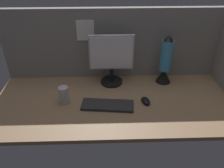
% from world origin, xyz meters
% --- Properties ---
extents(ground_plane, '(1.80, 0.80, 0.03)m').
position_xyz_m(ground_plane, '(0.00, 0.00, -0.01)').
color(ground_plane, '#8C6B4C').
extents(cubicle_wall_back, '(1.80, 0.06, 0.58)m').
position_xyz_m(cubicle_wall_back, '(-0.00, 0.37, 0.29)').
color(cubicle_wall_back, gray).
rests_on(cubicle_wall_back, ground_plane).
extents(monitor, '(0.35, 0.18, 0.41)m').
position_xyz_m(monitor, '(-0.03, 0.25, 0.22)').
color(monitor, black).
rests_on(monitor, ground_plane).
extents(keyboard, '(0.38, 0.17, 0.02)m').
position_xyz_m(keyboard, '(-0.07, -0.08, 0.01)').
color(keyboard, '#262628').
rests_on(keyboard, ground_plane).
extents(mouse, '(0.08, 0.11, 0.03)m').
position_xyz_m(mouse, '(0.21, -0.04, 0.02)').
color(mouse, black).
rests_on(mouse, ground_plane).
extents(mug_steel, '(0.07, 0.07, 0.13)m').
position_xyz_m(mug_steel, '(-0.38, -0.01, 0.06)').
color(mug_steel, '#B2B2B7').
rests_on(mug_steel, ground_plane).
extents(lava_lamp, '(0.12, 0.12, 0.41)m').
position_xyz_m(lava_lamp, '(0.41, 0.25, 0.17)').
color(lava_lamp, black).
rests_on(lava_lamp, ground_plane).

